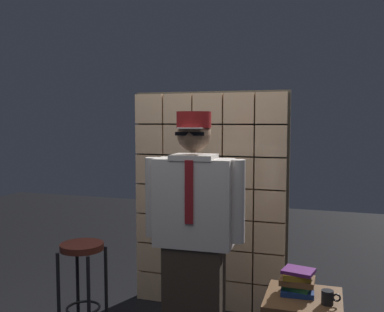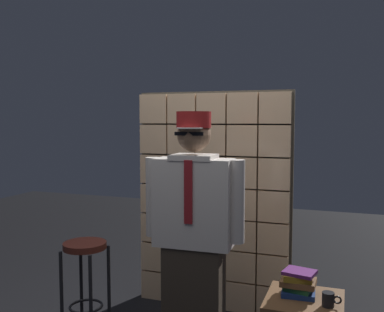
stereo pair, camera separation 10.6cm
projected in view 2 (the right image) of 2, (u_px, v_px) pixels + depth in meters
The scene contains 6 objects.
glass_block_wall at pixel (212, 202), 3.91m from camera, with size 1.43×0.10×1.99m.
standing_person at pixel (194, 235), 2.97m from camera, with size 0.70×0.30×1.77m.
bar_stool at pixel (85, 266), 3.44m from camera, with size 0.34×0.34×0.74m.
side_table at pixel (304, 307), 2.99m from camera, with size 0.52×0.52×0.48m.
book_stack at pixel (298, 283), 3.03m from camera, with size 0.25×0.22×0.18m.
coffee_mug at pixel (329, 299), 2.85m from camera, with size 0.13×0.08×0.09m.
Camera 2 is at (1.14, -2.45, 1.71)m, focal length 40.53 mm.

